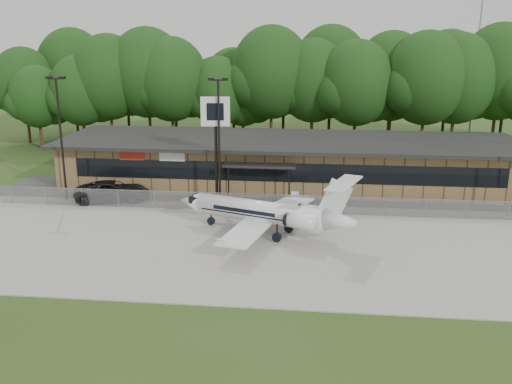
# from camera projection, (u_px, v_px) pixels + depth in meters

# --- Properties ---
(ground) EXTENTS (160.00, 160.00, 0.00)m
(ground) POSITION_uv_depth(u_px,v_px,m) (261.00, 300.00, 29.93)
(ground) COLOR #314B1A
(ground) RESTS_ON ground
(apron) EXTENTS (64.00, 18.00, 0.08)m
(apron) POSITION_uv_depth(u_px,v_px,m) (273.00, 245.00, 37.58)
(apron) COLOR #9E9B93
(apron) RESTS_ON ground
(parking_lot) EXTENTS (50.00, 9.00, 0.06)m
(parking_lot) POSITION_uv_depth(u_px,v_px,m) (284.00, 197.00, 48.58)
(parking_lot) COLOR #383835
(parking_lot) RESTS_ON ground
(terminal) EXTENTS (41.00, 11.65, 4.30)m
(terminal) POSITION_uv_depth(u_px,v_px,m) (287.00, 161.00, 52.25)
(terminal) COLOR olive
(terminal) RESTS_ON ground
(fence) EXTENTS (46.00, 0.04, 1.52)m
(fence) POSITION_uv_depth(u_px,v_px,m) (281.00, 204.00, 44.07)
(fence) COLOR gray
(fence) RESTS_ON ground
(treeline) EXTENTS (72.00, 12.00, 15.00)m
(treeline) POSITION_uv_depth(u_px,v_px,m) (297.00, 85.00, 68.08)
(treeline) COLOR black
(treeline) RESTS_ON ground
(radio_mast) EXTENTS (0.20, 0.20, 25.00)m
(radio_mast) POSITION_uv_depth(u_px,v_px,m) (478.00, 41.00, 70.13)
(radio_mast) COLOR gray
(radio_mast) RESTS_ON ground
(light_pole_left) EXTENTS (1.55, 0.30, 10.23)m
(light_pole_left) POSITION_uv_depth(u_px,v_px,m) (60.00, 130.00, 46.01)
(light_pole_left) COLOR black
(light_pole_left) RESTS_ON ground
(light_pole_mid) EXTENTS (1.55, 0.30, 10.23)m
(light_pole_mid) POSITION_uv_depth(u_px,v_px,m) (219.00, 133.00, 44.63)
(light_pole_mid) COLOR black
(light_pole_mid) RESTS_ON ground
(business_jet) EXTENTS (13.30, 11.91, 4.54)m
(business_jet) POSITION_uv_depth(u_px,v_px,m) (267.00, 213.00, 39.01)
(business_jet) COLOR white
(business_jet) RESTS_ON ground
(suv) EXTENTS (6.62, 4.24, 1.70)m
(suv) POSITION_uv_depth(u_px,v_px,m) (113.00, 191.00, 47.25)
(suv) COLOR #282729
(suv) RESTS_ON ground
(pole_sign) EXTENTS (2.30, 0.47, 8.74)m
(pole_sign) POSITION_uv_depth(u_px,v_px,m) (216.00, 123.00, 44.76)
(pole_sign) COLOR black
(pole_sign) RESTS_ON ground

